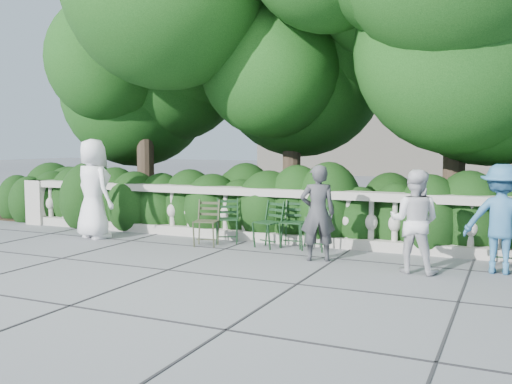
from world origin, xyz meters
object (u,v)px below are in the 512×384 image
at_px(chair_weathered, 204,248).
at_px(person_older_blue, 501,219).
at_px(chair_e, 262,249).
at_px(person_casual_man, 414,221).
at_px(person_woman_grey, 318,213).
at_px(person_businessman, 93,189).
at_px(chair_b, 227,245).
at_px(chair_d, 290,249).
at_px(chair_f, 505,267).
at_px(chair_c, 312,252).

height_order(chair_weathered, person_older_blue, person_older_blue).
distance_m(chair_e, person_casual_man, 2.90).
bearing_deg(chair_weathered, chair_e, 4.94).
distance_m(person_woman_grey, person_casual_man, 1.52).
bearing_deg(person_businessman, chair_b, -151.42).
height_order(chair_d, chair_e, same).
relative_size(chair_f, person_older_blue, 0.54).
distance_m(chair_d, chair_e, 0.49).
bearing_deg(person_older_blue, person_businessman, 1.68).
distance_m(chair_e, person_woman_grey, 1.51).
xyz_separation_m(chair_c, chair_f, (3.00, 0.05, 0.00)).
height_order(chair_e, chair_f, same).
relative_size(chair_e, chair_f, 1.00).
bearing_deg(person_woman_grey, person_businessman, -26.87).
bearing_deg(person_businessman, chair_c, -155.00).
bearing_deg(chair_e, person_casual_man, 2.78).
relative_size(person_businessman, person_casual_man, 1.30).
bearing_deg(person_businessman, person_casual_man, -164.62).
bearing_deg(chair_e, person_older_blue, 14.08).
height_order(chair_b, person_businessman, person_businessman).
bearing_deg(chair_weathered, chair_c, -0.86).
distance_m(chair_b, chair_f, 4.63).
bearing_deg(chair_c, person_older_blue, -5.03).
bearing_deg(person_woman_grey, person_older_blue, 161.44).
bearing_deg(chair_d, chair_c, -15.22).
bearing_deg(person_casual_man, chair_c, -21.11).
bearing_deg(person_older_blue, chair_e, -3.07).
bearing_deg(chair_weathered, person_woman_grey, -19.36).
relative_size(person_woman_grey, person_older_blue, 0.97).
xyz_separation_m(chair_b, person_older_blue, (4.56, -0.38, 0.77)).
xyz_separation_m(person_casual_man, person_older_blue, (1.12, 0.47, 0.04)).
distance_m(chair_d, chair_weathered, 1.52).
distance_m(chair_d, person_casual_man, 2.54).
xyz_separation_m(chair_d, person_woman_grey, (0.74, -0.73, 0.75)).
xyz_separation_m(chair_b, person_woman_grey, (1.94, -0.65, 0.75)).
height_order(chair_e, person_businessman, person_businessman).
distance_m(chair_b, person_casual_man, 3.63).
relative_size(chair_d, chair_e, 1.00).
relative_size(chair_e, person_casual_man, 0.57).
bearing_deg(chair_d, chair_e, -161.70).
xyz_separation_m(chair_b, chair_f, (4.63, 0.04, 0.00)).
relative_size(chair_f, chair_weathered, 1.00).
relative_size(chair_e, person_older_blue, 0.54).
xyz_separation_m(chair_b, person_casual_man, (3.45, -0.85, 0.74)).
bearing_deg(chair_weathered, person_older_blue, -13.02).
distance_m(chair_c, chair_f, 3.00).
height_order(chair_b, chair_f, same).
distance_m(person_casual_man, person_older_blue, 1.21).
relative_size(person_casual_man, person_older_blue, 0.95).
distance_m(person_businessman, person_woman_grey, 4.61).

